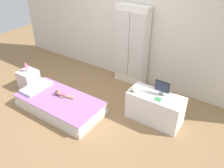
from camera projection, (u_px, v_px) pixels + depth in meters
The scene contains 12 objects.
ground_plane at pixel (86, 112), 4.35m from camera, with size 10.00×10.00×0.02m, color #99754C.
back_wall at pixel (132, 19), 4.72m from camera, with size 6.40×0.05×2.70m, color silver.
bed at pixel (60, 104), 4.34m from camera, with size 1.63×0.81×0.25m.
pillow at pixel (36, 87), 4.55m from camera, with size 0.32×0.58×0.05m, color silver.
doll at pixel (61, 94), 4.33m from camera, with size 0.39×0.16×0.10m.
nightstand at pixel (29, 79), 4.95m from camera, with size 0.35×0.35×0.40m, color silver.
table_lamp at pixel (26, 65), 4.76m from camera, with size 0.10×0.10×0.22m.
wardrobe at pixel (132, 46), 4.82m from camera, with size 0.70×0.26×1.68m.
tv_stand at pixel (155, 108), 4.02m from camera, with size 0.94×0.44×0.53m, color white.
tv_monitor at pixel (162, 87), 3.83m from camera, with size 0.25×0.10×0.25m.
rocking_horse_toy at pixel (133, 89), 3.94m from camera, with size 0.10×0.04×0.12m.
book_green at pixel (158, 99), 3.78m from camera, with size 0.11×0.09×0.01m, color #429E51.
Camera 1 is at (2.29, -2.53, 2.77)m, focal length 37.39 mm.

